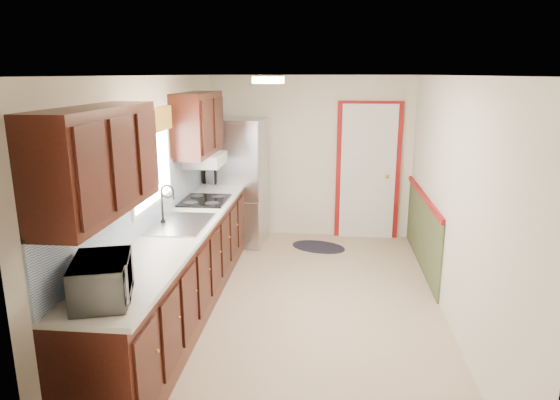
# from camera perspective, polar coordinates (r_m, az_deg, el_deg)

# --- Properties ---
(room_shell) EXTENTS (3.20, 5.20, 2.52)m
(room_shell) POSITION_cam_1_polar(r_m,az_deg,el_deg) (5.05, 2.37, 0.28)
(room_shell) COLOR tan
(room_shell) RESTS_ON ground
(kitchen_run) EXTENTS (0.63, 4.00, 2.20)m
(kitchen_run) POSITION_cam_1_polar(r_m,az_deg,el_deg) (5.10, -11.90, -4.43)
(kitchen_run) COLOR black
(kitchen_run) RESTS_ON ground
(back_wall_trim) EXTENTS (1.12, 2.30, 2.08)m
(back_wall_trim) POSITION_cam_1_polar(r_m,az_deg,el_deg) (7.30, 11.23, 1.88)
(back_wall_trim) COLOR maroon
(back_wall_trim) RESTS_ON ground
(ceiling_fixture) EXTENTS (0.30, 0.30, 0.06)m
(ceiling_fixture) POSITION_cam_1_polar(r_m,az_deg,el_deg) (4.73, -1.37, 13.55)
(ceiling_fixture) COLOR #FFD88C
(ceiling_fixture) RESTS_ON room_shell
(microwave) EXTENTS (0.44, 0.59, 0.36)m
(microwave) POSITION_cam_1_polar(r_m,az_deg,el_deg) (3.54, -19.70, -8.14)
(microwave) COLOR white
(microwave) RESTS_ON kitchen_run
(refrigerator) EXTENTS (0.80, 0.78, 1.81)m
(refrigerator) POSITION_cam_1_polar(r_m,az_deg,el_deg) (7.22, -4.76, 2.09)
(refrigerator) COLOR #B7B7BC
(refrigerator) RESTS_ON ground
(rug) EXTENTS (0.90, 0.73, 0.01)m
(rug) POSITION_cam_1_polar(r_m,az_deg,el_deg) (7.21, 4.41, -5.35)
(rug) COLOR black
(rug) RESTS_ON ground
(cooktop) EXTENTS (0.53, 0.64, 0.02)m
(cooktop) POSITION_cam_1_polar(r_m,az_deg,el_deg) (6.01, -8.60, -0.04)
(cooktop) COLOR black
(cooktop) RESTS_ON kitchen_run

